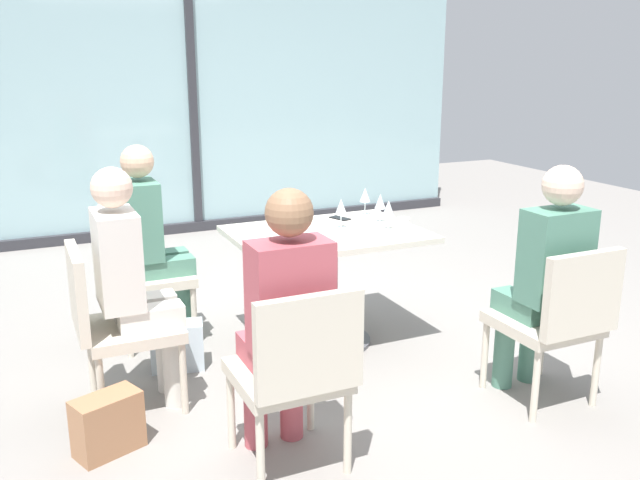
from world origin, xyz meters
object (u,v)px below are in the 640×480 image
object	(u,v)px
person_front_right	(546,272)
wine_glass_0	(380,202)
person_side_end	(131,277)
person_front_left	(285,314)
wine_glass_3	(284,228)
chair_side_end	(112,318)
chair_front_right	(558,316)
wine_glass_1	(389,209)
cell_phone_on_table	(340,218)
coffee_cup	(403,225)
handbag_0	(177,346)
wine_glass_4	(365,195)
wine_glass_2	(341,207)
chair_front_left	(295,368)
dining_table_main	(327,262)
chair_far_left	(137,268)
person_far_left	(152,235)
handbag_1	(108,424)

from	to	relation	value
person_front_right	wine_glass_0	distance (m)	1.24
person_side_end	person_front_left	xyz separation A→B (m)	(0.51, -0.80, 0.00)
wine_glass_3	chair_side_end	bearing A→B (deg)	-179.28
chair_front_right	wine_glass_3	distance (m)	1.49
chair_front_right	person_side_end	distance (m)	2.16
person_side_end	person_front_right	bearing A→B (deg)	-22.18
chair_side_end	chair_front_right	xyz separation A→B (m)	(2.06, -0.90, 0.00)
person_front_right	wine_glass_1	distance (m)	1.07
person_front_right	cell_phone_on_table	distance (m)	1.47
chair_front_right	person_side_end	world-z (taller)	person_side_end
chair_side_end	coffee_cup	size ratio (longest dim) A/B	9.67
handbag_0	wine_glass_4	bearing A→B (deg)	25.78
coffee_cup	wine_glass_2	bearing A→B (deg)	139.81
chair_front_left	person_front_right	bearing A→B (deg)	4.34
person_side_end	wine_glass_4	size ratio (longest dim) A/B	6.81
chair_front_right	handbag_0	xyz separation A→B (m)	(-1.67, 1.24, -0.36)
person_front_left	wine_glass_4	distance (m)	1.84
dining_table_main	person_front_left	bearing A→B (deg)	-122.76
wine_glass_0	wine_glass_2	world-z (taller)	same
chair_far_left	person_far_left	size ratio (longest dim) A/B	0.69
person_far_left	coffee_cup	bearing A→B (deg)	-26.59
person_far_left	chair_far_left	bearing A→B (deg)	180.00
chair_front_left	handbag_1	world-z (taller)	chair_front_left
chair_side_end	person_side_end	xyz separation A→B (m)	(0.11, 0.00, 0.20)
chair_front_left	handbag_0	bearing A→B (deg)	100.71
cell_phone_on_table	person_front_left	bearing A→B (deg)	-144.09
chair_far_left	coffee_cup	world-z (taller)	chair_far_left
person_front_right	wine_glass_2	xyz separation A→B (m)	(-0.60, 1.16, 0.16)
person_side_end	wine_glass_2	bearing A→B (deg)	15.10
chair_front_right	wine_glass_2	size ratio (longest dim) A/B	4.70
wine_glass_3	wine_glass_4	distance (m)	1.03
handbag_1	person_front_left	bearing A→B (deg)	-49.85
chair_far_left	handbag_1	size ratio (longest dim) A/B	2.90
cell_phone_on_table	handbag_0	distance (m)	1.34
person_front_left	wine_glass_3	world-z (taller)	person_front_left
wine_glass_3	wine_glass_1	bearing A→B (deg)	14.24
chair_front_left	person_front_left	size ratio (longest dim) A/B	0.69
chair_front_left	dining_table_main	bearing A→B (deg)	59.62
chair_front_right	wine_glass_0	size ratio (longest dim) A/B	4.70
person_front_left	cell_phone_on_table	xyz separation A→B (m)	(0.94, 1.38, 0.03)
handbag_1	cell_phone_on_table	bearing A→B (deg)	9.36
chair_front_left	cell_phone_on_table	size ratio (longest dim) A/B	6.04
wine_glass_2	chair_front_left	bearing A→B (deg)	-123.40
dining_table_main	cell_phone_on_table	xyz separation A→B (m)	(0.22, 0.27, 0.20)
person_far_left	coffee_cup	world-z (taller)	person_far_left
chair_far_left	dining_table_main	bearing A→B (deg)	-24.12
dining_table_main	person_far_left	distance (m)	1.10
wine_glass_1	person_side_end	bearing A→B (deg)	-172.64
wine_glass_0	chair_far_left	bearing A→B (deg)	164.67
chair_far_left	wine_glass_0	bearing A→B (deg)	-15.33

